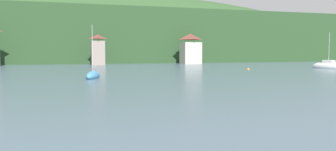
{
  "coord_description": "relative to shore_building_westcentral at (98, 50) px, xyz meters",
  "views": [
    {
      "loc": [
        -6.65,
        31.81,
        3.4
      ],
      "look_at": [
        0.0,
        54.02,
        1.68
      ],
      "focal_mm": 34.84,
      "sensor_mm": 36.0,
      "label": 1
    }
  ],
  "objects": [
    {
      "name": "wooded_hillside",
      "position": [
        0.23,
        47.92,
        2.92
      ],
      "size": [
        352.0,
        71.0,
        44.96
      ],
      "color": "#264223",
      "rests_on": "ground_plane"
    },
    {
      "name": "shore_building_central",
      "position": [
        25.16,
        0.75,
        0.31
      ],
      "size": [
        5.08,
        5.13,
        8.3
      ],
      "color": "#BCB29E",
      "rests_on": "ground_plane"
    },
    {
      "name": "sailboat_far_5",
      "position": [
        42.56,
        -30.88,
        -3.24
      ],
      "size": [
        4.08,
        6.85,
        7.68
      ],
      "rotation": [
        0.0,
        0.0,
        1.91
      ],
      "color": "white",
      "rests_on": "ground_plane"
    },
    {
      "name": "mooring_buoy_mid",
      "position": [
        25.62,
        -29.09,
        -3.72
      ],
      "size": [
        0.52,
        0.52,
        0.52
      ],
      "primitive_type": "sphere",
      "color": "orange",
      "rests_on": "ground_plane"
    },
    {
      "name": "sailboat_far_1",
      "position": [
        -3.96,
        -41.32,
        -3.43
      ],
      "size": [
        2.71,
        4.8,
        7.12
      ],
      "rotation": [
        0.0,
        0.0,
        4.41
      ],
      "color": "teal",
      "rests_on": "ground_plane"
    },
    {
      "name": "shore_building_westcentral",
      "position": [
        0.0,
        0.0,
        0.0
      ],
      "size": [
        3.43,
        3.55,
        7.66
      ],
      "color": "gray",
      "rests_on": "ground_plane"
    }
  ]
}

